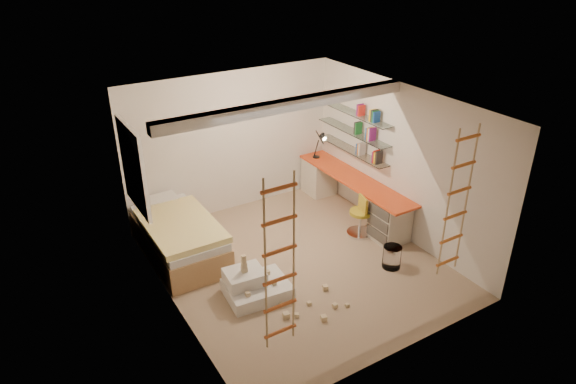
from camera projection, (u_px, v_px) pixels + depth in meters
floor at (298, 264)px, 8.10m from camera, size 4.50×4.50×0.00m
ceiling_beam at (288, 105)px, 7.20m from camera, size 4.00×0.18×0.16m
window_frame at (133, 168)px, 7.64m from camera, size 0.06×1.15×1.35m
window_blind at (136, 167)px, 7.65m from camera, size 0.02×1.00×1.20m
rope_ladder_left at (280, 265)px, 5.46m from camera, size 0.41×0.04×2.13m
rope_ladder_right at (457, 203)px, 6.71m from camera, size 0.41×0.04×2.13m
waste_bin at (392, 257)px, 7.96m from camera, size 0.29×0.29×0.36m
desk at (352, 195)px, 9.38m from camera, size 0.56×2.80×0.75m
shelves at (353, 132)px, 9.16m from camera, size 0.25×1.80×0.71m
bed at (179, 237)px, 8.20m from camera, size 1.02×2.00×0.69m
task_lamp at (321, 141)px, 9.76m from camera, size 0.14×0.36×0.57m
swivel_chair at (360, 220)px, 8.79m from camera, size 0.54×0.54×0.75m
play_platform at (254, 286)px, 7.36m from camera, size 0.95×0.77×0.40m
toy_blocks at (287, 292)px, 7.18m from camera, size 1.25×1.14×0.67m
books at (354, 127)px, 9.11m from camera, size 0.14×0.52×0.92m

